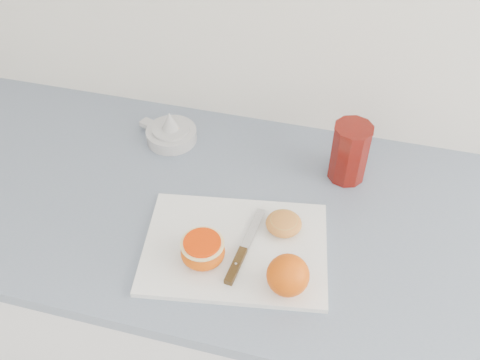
% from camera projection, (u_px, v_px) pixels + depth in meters
% --- Properties ---
extents(counter, '(2.45, 0.64, 0.89)m').
position_uv_depth(counter, '(240.00, 319.00, 1.43)').
color(counter, white).
rests_on(counter, ground).
extents(cutting_board, '(0.39, 0.30, 0.01)m').
position_uv_depth(cutting_board, '(235.00, 248.00, 1.04)').
color(cutting_board, white).
rests_on(cutting_board, counter).
extents(whole_orange, '(0.08, 0.08, 0.08)m').
position_uv_depth(whole_orange, '(288.00, 275.00, 0.94)').
color(whole_orange, '#F76E00').
rests_on(whole_orange, cutting_board).
extents(half_orange, '(0.08, 0.08, 0.05)m').
position_uv_depth(half_orange, '(203.00, 251.00, 0.99)').
color(half_orange, '#F76E00').
rests_on(half_orange, cutting_board).
extents(squeezed_shell, '(0.07, 0.07, 0.03)m').
position_uv_depth(squeezed_shell, '(284.00, 223.00, 1.05)').
color(squeezed_shell, orange).
rests_on(squeezed_shell, cutting_board).
extents(paring_knife, '(0.04, 0.19, 0.01)m').
position_uv_depth(paring_knife, '(239.00, 259.00, 1.00)').
color(paring_knife, '#422B0F').
rests_on(paring_knife, cutting_board).
extents(citrus_juicer, '(0.15, 0.12, 0.08)m').
position_uv_depth(citrus_juicer, '(171.00, 132.00, 1.26)').
color(citrus_juicer, silver).
rests_on(citrus_juicer, counter).
extents(red_tumbler, '(0.08, 0.08, 0.14)m').
position_uv_depth(red_tumbler, '(349.00, 154.00, 1.15)').
color(red_tumbler, maroon).
rests_on(red_tumbler, counter).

